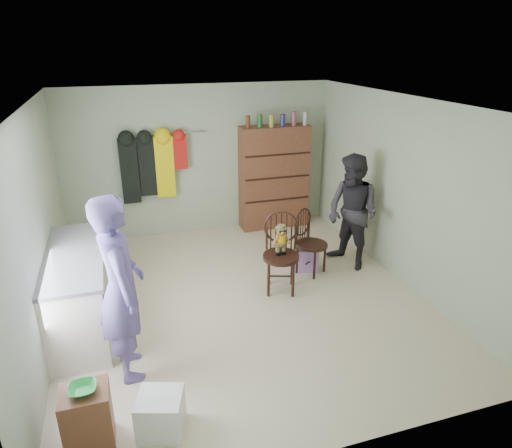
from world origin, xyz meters
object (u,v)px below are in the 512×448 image
object	(u,v)px
chair_front	(281,247)
chair_far	(309,239)
counter	(79,291)
dresser	(274,177)

from	to	relation	value
chair_front	chair_far	world-z (taller)	chair_front
chair_front	chair_far	distance (m)	0.65
chair_far	counter	bearing A→B (deg)	153.94
counter	chair_far	bearing A→B (deg)	8.50
chair_front	chair_far	xyz separation A→B (m)	(0.55, 0.34, -0.11)
counter	chair_front	xyz separation A→B (m)	(2.52, 0.12, 0.14)
chair_front	chair_far	size ratio (longest dim) A/B	1.13
counter	dresser	xyz separation A→B (m)	(3.20, 2.30, 0.44)
dresser	chair_far	bearing A→B (deg)	-94.11
counter	chair_front	world-z (taller)	chair_front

